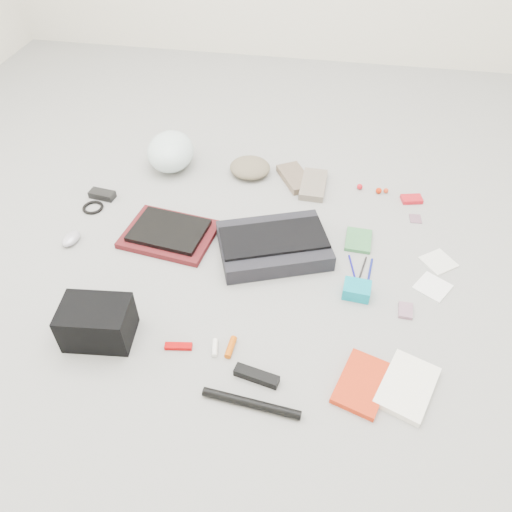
% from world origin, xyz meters
% --- Properties ---
extents(ground_plane, '(4.00, 4.00, 0.00)m').
position_xyz_m(ground_plane, '(0.00, 0.00, 0.00)').
color(ground_plane, gray).
extents(messenger_bag, '(0.50, 0.43, 0.07)m').
position_xyz_m(messenger_bag, '(0.06, 0.09, 0.04)').
color(messenger_bag, black).
rests_on(messenger_bag, ground_plane).
extents(bag_flap, '(0.45, 0.32, 0.01)m').
position_xyz_m(bag_flap, '(0.06, 0.09, 0.08)').
color(bag_flap, black).
rests_on(bag_flap, messenger_bag).
extents(laptop_sleeve, '(0.39, 0.32, 0.03)m').
position_xyz_m(laptop_sleeve, '(-0.38, 0.10, 0.01)').
color(laptop_sleeve, '#571418').
rests_on(laptop_sleeve, ground_plane).
extents(laptop, '(0.32, 0.25, 0.02)m').
position_xyz_m(laptop, '(-0.38, 0.10, 0.03)').
color(laptop, black).
rests_on(laptop, laptop_sleeve).
extents(bike_helmet, '(0.26, 0.31, 0.17)m').
position_xyz_m(bike_helmet, '(-0.52, 0.61, 0.08)').
color(bike_helmet, white).
rests_on(bike_helmet, ground_plane).
extents(beanie, '(0.23, 0.22, 0.07)m').
position_xyz_m(beanie, '(-0.14, 0.61, 0.03)').
color(beanie, '#72664F').
rests_on(beanie, ground_plane).
extents(mitten_left, '(0.20, 0.24, 0.03)m').
position_xyz_m(mitten_left, '(0.08, 0.59, 0.02)').
color(mitten_left, brown).
rests_on(mitten_left, ground_plane).
extents(mitten_right, '(0.12, 0.22, 0.03)m').
position_xyz_m(mitten_right, '(0.17, 0.55, 0.02)').
color(mitten_right, gray).
rests_on(mitten_right, ground_plane).
extents(power_brick, '(0.12, 0.07, 0.03)m').
position_xyz_m(power_brick, '(-0.76, 0.31, 0.02)').
color(power_brick, black).
rests_on(power_brick, ground_plane).
extents(cable_coil, '(0.12, 0.12, 0.01)m').
position_xyz_m(cable_coil, '(-0.77, 0.22, 0.01)').
color(cable_coil, black).
rests_on(cable_coil, ground_plane).
extents(mouse, '(0.07, 0.11, 0.04)m').
position_xyz_m(mouse, '(-0.77, 0.00, 0.02)').
color(mouse, '#AAA8B7').
rests_on(mouse, ground_plane).
extents(camera_bag, '(0.24, 0.18, 0.15)m').
position_xyz_m(camera_bag, '(-0.46, -0.43, 0.07)').
color(camera_bag, black).
rests_on(camera_bag, ground_plane).
extents(multitool, '(0.09, 0.04, 0.01)m').
position_xyz_m(multitool, '(-0.19, -0.43, 0.01)').
color(multitool, '#A00000').
rests_on(multitool, ground_plane).
extents(toiletry_tube_white, '(0.03, 0.07, 0.02)m').
position_xyz_m(toiletry_tube_white, '(-0.07, -0.42, 0.01)').
color(toiletry_tube_white, white).
rests_on(toiletry_tube_white, ground_plane).
extents(toiletry_tube_orange, '(0.03, 0.08, 0.02)m').
position_xyz_m(toiletry_tube_orange, '(-0.01, -0.41, 0.01)').
color(toiletry_tube_orange, '#C24E06').
rests_on(toiletry_tube_orange, ground_plane).
extents(u_lock, '(0.15, 0.07, 0.03)m').
position_xyz_m(u_lock, '(0.09, -0.50, 0.01)').
color(u_lock, black).
rests_on(u_lock, ground_plane).
extents(bike_pump, '(0.31, 0.06, 0.03)m').
position_xyz_m(bike_pump, '(0.09, -0.60, 0.01)').
color(bike_pump, black).
rests_on(bike_pump, ground_plane).
extents(book_red, '(0.20, 0.24, 0.02)m').
position_xyz_m(book_red, '(0.42, -0.47, 0.01)').
color(book_red, red).
rests_on(book_red, ground_plane).
extents(book_white, '(0.22, 0.26, 0.02)m').
position_xyz_m(book_white, '(0.56, -0.46, 0.01)').
color(book_white, white).
rests_on(book_white, ground_plane).
extents(notepad, '(0.11, 0.14, 0.02)m').
position_xyz_m(notepad, '(0.39, 0.21, 0.01)').
color(notepad, '#387943').
rests_on(notepad, ground_plane).
extents(pen_blue, '(0.04, 0.13, 0.01)m').
position_xyz_m(pen_blue, '(0.37, 0.05, 0.00)').
color(pen_blue, '#110D8B').
rests_on(pen_blue, ground_plane).
extents(pen_black, '(0.03, 0.13, 0.01)m').
position_xyz_m(pen_black, '(0.41, 0.05, 0.00)').
color(pen_black, black).
rests_on(pen_black, ground_plane).
extents(pen_navy, '(0.03, 0.15, 0.01)m').
position_xyz_m(pen_navy, '(0.44, 0.03, 0.00)').
color(pen_navy, navy).
rests_on(pen_navy, ground_plane).
extents(accordion_wallet, '(0.10, 0.09, 0.05)m').
position_xyz_m(accordion_wallet, '(0.39, -0.09, 0.02)').
color(accordion_wallet, '#079AB4').
rests_on(accordion_wallet, ground_plane).
extents(card_deck, '(0.05, 0.07, 0.01)m').
position_xyz_m(card_deck, '(0.57, -0.14, 0.01)').
color(card_deck, gray).
rests_on(card_deck, ground_plane).
extents(napkin_top, '(0.16, 0.16, 0.01)m').
position_xyz_m(napkin_top, '(0.71, 0.14, 0.00)').
color(napkin_top, silver).
rests_on(napkin_top, ground_plane).
extents(napkin_bottom, '(0.16, 0.16, 0.01)m').
position_xyz_m(napkin_bottom, '(0.67, -0.00, 0.00)').
color(napkin_bottom, white).
rests_on(napkin_bottom, ground_plane).
extents(lollipop_a, '(0.03, 0.03, 0.03)m').
position_xyz_m(lollipop_a, '(0.39, 0.58, 0.01)').
color(lollipop_a, red).
rests_on(lollipop_a, ground_plane).
extents(lollipop_b, '(0.03, 0.03, 0.03)m').
position_xyz_m(lollipop_b, '(0.47, 0.56, 0.01)').
color(lollipop_b, red).
rests_on(lollipop_b, ground_plane).
extents(lollipop_c, '(0.03, 0.03, 0.02)m').
position_xyz_m(lollipop_c, '(0.51, 0.57, 0.01)').
color(lollipop_c, '#BB3313').
rests_on(lollipop_c, ground_plane).
extents(altoids_tin, '(0.10, 0.08, 0.02)m').
position_xyz_m(altoids_tin, '(0.62, 0.53, 0.01)').
color(altoids_tin, red).
rests_on(altoids_tin, ground_plane).
extents(stamp_sheet, '(0.05, 0.06, 0.00)m').
position_xyz_m(stamp_sheet, '(0.63, 0.40, 0.00)').
color(stamp_sheet, '#845A6E').
rests_on(stamp_sheet, ground_plane).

